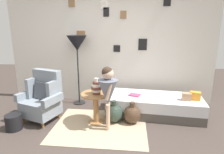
% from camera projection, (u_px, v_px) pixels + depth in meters
% --- Properties ---
extents(ground_plane, '(12.00, 12.00, 0.00)m').
position_uv_depth(ground_plane, '(96.00, 145.00, 3.04)').
color(ground_plane, '#423833').
extents(gallery_wall, '(4.80, 0.12, 2.60)m').
position_uv_depth(gallery_wall, '(110.00, 47.00, 4.58)').
color(gallery_wall, silver).
rests_on(gallery_wall, ground).
extents(rug, '(1.68, 1.37, 0.01)m').
position_uv_depth(rug, '(100.00, 126.00, 3.59)').
color(rug, tan).
rests_on(rug, ground).
extents(armchair, '(0.87, 0.76, 0.97)m').
position_uv_depth(armchair, '(43.00, 98.00, 3.78)').
color(armchair, olive).
rests_on(armchair, ground).
extents(daybed, '(1.96, 0.96, 0.40)m').
position_uv_depth(daybed, '(154.00, 105.00, 4.04)').
color(daybed, '#4C4742').
rests_on(daybed, ground).
extents(pillow_head, '(0.22, 0.16, 0.16)m').
position_uv_depth(pillow_head, '(195.00, 96.00, 3.78)').
color(pillow_head, orange).
rests_on(pillow_head, daybed).
extents(pillow_mid, '(0.18, 0.14, 0.14)m').
position_uv_depth(pillow_mid, '(187.00, 97.00, 3.76)').
color(pillow_mid, tan).
rests_on(pillow_mid, daybed).
extents(side_table, '(0.55, 0.55, 0.59)m').
position_uv_depth(side_table, '(96.00, 102.00, 3.64)').
color(side_table, '#9E7042').
rests_on(side_table, ground).
extents(vase_striped, '(0.20, 0.20, 0.30)m').
position_uv_depth(vase_striped, '(97.00, 87.00, 3.54)').
color(vase_striped, brown).
rests_on(vase_striped, side_table).
extents(floor_lamp, '(0.45, 0.45, 1.59)m').
position_uv_depth(floor_lamp, '(77.00, 45.00, 4.33)').
color(floor_lamp, black).
rests_on(floor_lamp, ground).
extents(person_child, '(0.34, 0.34, 1.14)m').
position_uv_depth(person_child, '(108.00, 90.00, 3.33)').
color(person_child, '#D8AD8E').
rests_on(person_child, ground).
extents(book_on_daybed, '(0.26, 0.23, 0.03)m').
position_uv_depth(book_on_daybed, '(135.00, 95.00, 4.02)').
color(book_on_daybed, '#BD4470').
rests_on(book_on_daybed, daybed).
extents(demijohn_near, '(0.34, 0.34, 0.43)m').
position_uv_depth(demijohn_near, '(114.00, 113.00, 3.73)').
color(demijohn_near, '#2D3D33').
rests_on(demijohn_near, ground).
extents(demijohn_far, '(0.33, 0.33, 0.42)m').
position_uv_depth(demijohn_far, '(132.00, 114.00, 3.69)').
color(demijohn_far, '#473323').
rests_on(demijohn_far, ground).
extents(magazine_basket, '(0.28, 0.28, 0.28)m').
position_uv_depth(magazine_basket, '(14.00, 122.00, 3.46)').
color(magazine_basket, black).
rests_on(magazine_basket, ground).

